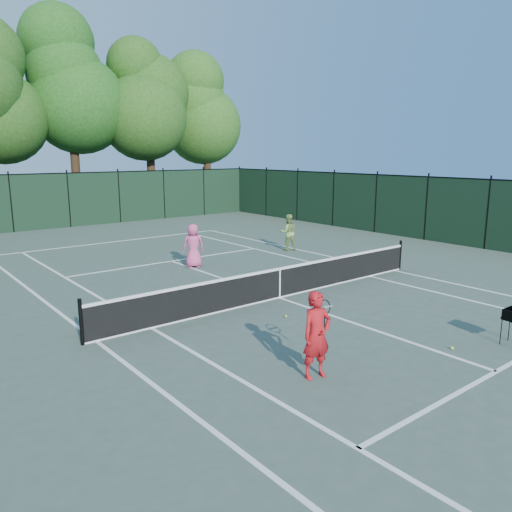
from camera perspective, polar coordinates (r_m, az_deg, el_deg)
ground at (r=14.66m, az=2.69°, el=-4.80°), size 90.00×90.00×0.00m
sideline_doubles_left at (r=11.96m, az=-17.75°, el=-9.27°), size 0.10×23.77×0.01m
sideline_doubles_right at (r=18.63m, az=15.48°, el=-1.60°), size 0.10×23.77×0.01m
sideline_singles_left at (r=12.46m, az=-11.82°, el=-8.07°), size 0.10×23.77×0.01m
sideline_singles_right at (r=17.56m, az=12.84°, el=-2.27°), size 0.10×23.77×0.01m
baseline_far at (r=24.63m, az=-15.88°, el=1.58°), size 10.97×0.10×0.01m
service_line_near at (r=11.00m, az=25.77°, el=-11.79°), size 8.23×0.10×0.01m
service_line_far at (r=19.77m, az=-9.64°, el=-0.57°), size 8.23×0.10×0.01m
center_service_line at (r=14.66m, az=2.69°, el=-4.79°), size 0.10×12.80×0.01m
tennis_net at (r=14.53m, az=2.71°, el=-3.00°), size 11.69×0.09×1.06m
fence_far at (r=30.13m, az=-20.62°, el=5.95°), size 24.00×0.05×3.00m
fence_right at (r=23.91m, az=24.95°, el=4.26°), size 0.05×36.00×3.00m
tree_3 at (r=35.05m, az=-20.63°, el=19.01°), size 7.00×7.00×14.45m
tree_4 at (r=36.24m, az=-12.27°, el=17.83°), size 6.20×6.20×12.97m
tree_5 at (r=39.13m, az=-5.73°, el=16.94°), size 5.80×5.80×12.23m
coach at (r=9.49m, az=6.95°, el=-8.94°), size 0.98×0.57×1.68m
player_pink at (r=18.50m, az=-7.17°, el=1.19°), size 0.93×0.79×1.61m
player_green at (r=21.59m, az=3.69°, el=2.72°), size 0.94×0.87×1.56m
loose_ball_near_cart at (r=11.75m, az=21.51°, el=-9.76°), size 0.07×0.07×0.07m
loose_ball_midcourt at (r=12.97m, az=3.42°, el=-6.89°), size 0.07×0.07×0.07m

